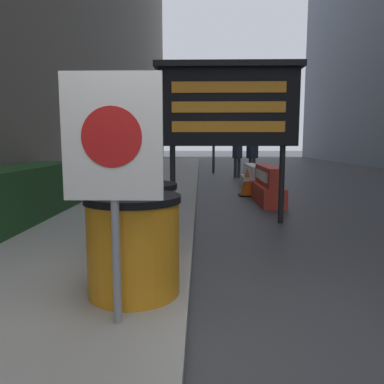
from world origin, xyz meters
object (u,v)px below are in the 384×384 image
jersey_barrier_white (253,179)px  pedestrian_worker (252,154)px  warning_sign (113,153)px  message_board (228,106)px  jersey_barrier_red_striped (268,187)px  pedestrian_passerby (237,154)px  traffic_light_near_curb (214,113)px  barrel_drum_foreground (134,244)px  traffic_cone_near (247,182)px  barrel_drum_middle (140,222)px

jersey_barrier_white → pedestrian_worker: 4.11m
warning_sign → jersey_barrier_white: 9.27m
message_board → jersey_barrier_red_striped: message_board is taller
pedestrian_worker → pedestrian_passerby: pedestrian_passerby is taller
pedestrian_passerby → jersey_barrier_red_striped: bearing=-16.5°
message_board → traffic_light_near_curb: 10.94m
barrel_drum_foreground → warning_sign: warning_sign is taller
barrel_drum_foreground → jersey_barrier_red_striped: bearing=69.3°
warning_sign → jersey_barrier_white: (2.21, 8.95, -1.05)m
traffic_cone_near → traffic_light_near_curb: bearing=94.9°
barrel_drum_foreground → warning_sign: size_ratio=0.48×
barrel_drum_middle → traffic_cone_near: bearing=72.3°
barrel_drum_middle → jersey_barrier_red_striped: 5.38m
pedestrian_passerby → traffic_light_near_curb: bearing=-175.0°
pedestrian_worker → jersey_barrier_white: bearing=-133.0°
barrel_drum_middle → jersey_barrier_red_striped: size_ratio=0.43×
barrel_drum_middle → pedestrian_passerby: size_ratio=0.53×
barrel_drum_middle → traffic_light_near_curb: 13.80m
barrel_drum_middle → pedestrian_worker: size_ratio=0.53×
warning_sign → jersey_barrier_red_striped: 6.79m
barrel_drum_foreground → traffic_light_near_curb: 14.68m
jersey_barrier_red_striped → pedestrian_worker: bearing=85.4°
message_board → traffic_light_near_curb: traffic_light_near_curb is taller
jersey_barrier_white → pedestrian_passerby: size_ratio=1.32×
barrel_drum_foreground → warning_sign: (-0.03, -0.56, 0.80)m
jersey_barrier_red_striped → pedestrian_passerby: size_ratio=1.22×
warning_sign → traffic_cone_near: 7.80m
barrel_drum_middle → traffic_light_near_curb: bearing=84.6°
warning_sign → traffic_cone_near: bearing=76.0°
jersey_barrier_white → pedestrian_worker: bearing=82.5°
barrel_drum_foreground → traffic_light_near_curb: bearing=85.3°
pedestrian_worker → pedestrian_passerby: bearing=155.0°
traffic_light_near_curb → pedestrian_worker: bearing=-53.5°
pedestrian_passerby → barrel_drum_foreground: bearing=-27.0°
message_board → traffic_cone_near: 3.88m
message_board → pedestrian_passerby: bearing=83.3°
pedestrian_worker → barrel_drum_foreground: bearing=-137.8°
barrel_drum_foreground → jersey_barrier_red_striped: barrel_drum_foreground is taller
message_board → pedestrian_passerby: (1.04, 8.75, -1.11)m
message_board → pedestrian_worker: message_board is taller
jersey_barrier_white → pedestrian_worker: pedestrian_worker is taller
jersey_barrier_white → pedestrian_passerby: pedestrian_passerby is taller
barrel_drum_middle → traffic_cone_near: (1.93, 6.03, -0.19)m
barrel_drum_middle → jersey_barrier_white: 7.82m
warning_sign → barrel_drum_foreground: bearing=87.3°
barrel_drum_foreground → warning_sign: 0.98m
warning_sign → traffic_light_near_curb: 15.14m
message_board → pedestrian_worker: 9.09m
barrel_drum_foreground → traffic_light_near_curb: size_ratio=0.22×
message_board → jersey_barrier_red_striped: bearing=63.1°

